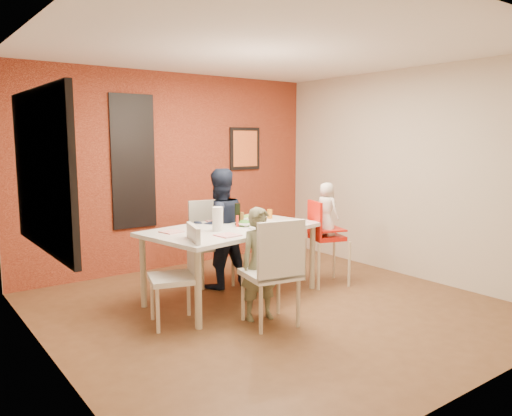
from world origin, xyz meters
TOP-DOWN VIEW (x-y plane):
  - ground at (0.00, 0.00)m, footprint 4.50×4.50m
  - ceiling at (0.00, 0.00)m, footprint 4.50×4.50m
  - wall_back at (0.00, 2.25)m, footprint 4.50×0.02m
  - wall_front at (0.00, -2.25)m, footprint 4.50×0.02m
  - wall_left at (-2.25, 0.00)m, footprint 0.02×4.50m
  - wall_right at (2.25, 0.00)m, footprint 0.02×4.50m
  - brick_accent_wall at (0.00, 2.23)m, footprint 4.50×0.02m
  - picture_window_frame at (-2.22, 0.20)m, footprint 0.05×1.70m
  - picture_window_pane at (-2.21, 0.20)m, footprint 0.02×1.55m
  - glassblock_strip at (-0.60, 2.21)m, footprint 0.55×0.03m
  - glassblock_surround at (-0.60, 2.21)m, footprint 0.60×0.03m
  - art_print_frame at (1.20, 2.21)m, footprint 0.54×0.03m
  - art_print_canvas at (1.20, 2.19)m, footprint 0.44×0.01m
  - dining_table at (-0.14, 0.55)m, footprint 2.12×1.42m
  - chair_near at (-0.32, -0.44)m, footprint 0.57×0.57m
  - chair_far at (-0.02, 1.24)m, footprint 0.57×0.57m
  - chair_left at (-0.99, 0.18)m, footprint 0.56×0.56m
  - high_chair at (1.05, 0.31)m, footprint 0.55×0.55m
  - child_near at (-0.31, -0.19)m, footprint 0.46×0.36m
  - child_far at (-0.04, 0.99)m, footprint 0.74×0.60m
  - toddler at (1.07, 0.30)m, footprint 0.24×0.34m
  - plate_near_left at (-0.46, 0.17)m, footprint 0.24×0.24m
  - plate_far_mid at (-0.10, 0.98)m, footprint 0.24×0.24m
  - plate_near_right at (0.39, 0.33)m, footprint 0.29×0.29m
  - plate_far_left at (-0.84, 0.68)m, footprint 0.24×0.24m
  - salad_bowl_a at (0.01, 0.53)m, footprint 0.25×0.25m
  - salad_bowl_b at (0.23, 0.81)m, footprint 0.28×0.28m
  - wine_bottle at (-0.01, 0.64)m, footprint 0.07×0.07m
  - wine_glass_a at (-0.03, 0.32)m, footprint 0.07×0.07m
  - wine_glass_b at (0.19, 0.58)m, footprint 0.06×0.06m
  - paper_towel_roll at (-0.40, 0.46)m, footprint 0.12×0.12m
  - condiment_red at (-0.09, 0.53)m, footprint 0.03×0.03m
  - condiment_green at (0.03, 0.65)m, footprint 0.03×0.03m
  - condiment_brown at (0.01, 0.58)m, footprint 0.04×0.04m
  - sippy_cup at (0.57, 0.78)m, footprint 0.07×0.07m

SIDE VIEW (x-z plane):
  - ground at x=0.00m, z-range 0.00..0.00m
  - chair_left at x=-0.99m, z-range 0.06..1.03m
  - child_near at x=-0.31m, z-range 0.00..1.13m
  - chair_far at x=-0.02m, z-range 0.06..1.09m
  - chair_near at x=-0.32m, z-range 0.06..1.12m
  - high_chair at x=1.05m, z-range 0.11..1.16m
  - child_far at x=-0.04m, z-range 0.00..1.45m
  - dining_table at x=-0.14m, z-range 0.34..1.15m
  - plate_far_left at x=-0.84m, z-range 0.82..0.83m
  - plate_far_mid at x=-0.10m, z-range 0.82..0.83m
  - plate_near_left at x=-0.46m, z-range 0.82..0.83m
  - plate_near_right at x=0.39m, z-range 0.82..0.83m
  - salad_bowl_a at x=0.01m, z-range 0.82..0.86m
  - salad_bowl_b at x=0.23m, z-range 0.82..0.87m
  - sippy_cup at x=0.57m, z-range 0.82..0.93m
  - condiment_red at x=-0.09m, z-range 0.82..0.94m
  - condiment_green at x=0.03m, z-range 0.82..0.95m
  - condiment_brown at x=0.01m, z-range 0.82..0.97m
  - wine_glass_b at x=0.19m, z-range 0.82..0.99m
  - wine_glass_a at x=-0.03m, z-range 0.82..1.02m
  - wine_bottle at x=-0.01m, z-range 0.82..1.07m
  - paper_towel_roll at x=-0.40m, z-range 0.82..1.08m
  - toddler at x=1.07m, z-range 0.62..1.27m
  - wall_back at x=0.00m, z-range 0.00..2.70m
  - wall_front at x=0.00m, z-range 0.00..2.70m
  - wall_left at x=-2.25m, z-range 0.00..2.70m
  - wall_right at x=2.25m, z-range 0.00..2.70m
  - brick_accent_wall at x=0.00m, z-range 0.00..2.70m
  - glassblock_strip at x=-0.60m, z-range 0.65..2.35m
  - glassblock_surround at x=-0.60m, z-range 0.62..2.38m
  - picture_window_frame at x=-2.22m, z-range 0.90..2.20m
  - picture_window_pane at x=-2.21m, z-range 0.98..2.12m
  - art_print_frame at x=1.20m, z-range 1.33..1.97m
  - art_print_canvas at x=1.20m, z-range 1.38..1.92m
  - ceiling at x=0.00m, z-range 2.69..2.71m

